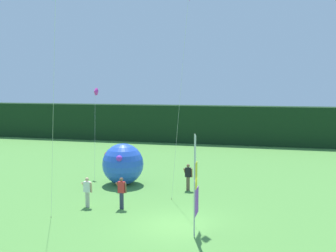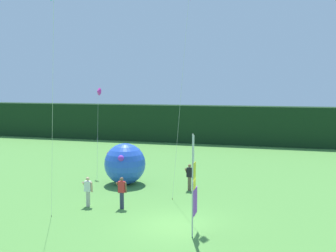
{
  "view_description": "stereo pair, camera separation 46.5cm",
  "coord_description": "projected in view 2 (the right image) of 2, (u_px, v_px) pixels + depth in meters",
  "views": [
    {
      "loc": [
        3.99,
        -17.23,
        6.53
      ],
      "look_at": [
        -0.87,
        2.04,
        4.44
      ],
      "focal_mm": 41.79,
      "sensor_mm": 36.0,
      "label": 1
    },
    {
      "loc": [
        4.44,
        -17.11,
        6.53
      ],
      "look_at": [
        -0.87,
        2.04,
        4.44
      ],
      "focal_mm": 41.79,
      "sensor_mm": 36.0,
      "label": 2
    }
  ],
  "objects": [
    {
      "name": "ground_plane",
      "position": [
        174.0,
        225.0,
        18.26
      ],
      "size": [
        120.0,
        120.0,
        0.0
      ],
      "primitive_type": "plane",
      "color": "#518E3D"
    },
    {
      "name": "distant_treeline",
      "position": [
        234.0,
        125.0,
        43.33
      ],
      "size": [
        80.0,
        2.4,
        4.23
      ],
      "primitive_type": "cube",
      "color": "black",
      "rests_on": "ground"
    },
    {
      "name": "banner_flag",
      "position": [
        194.0,
        187.0,
        16.91
      ],
      "size": [
        0.06,
        1.03,
        4.49
      ],
      "color": "#B7B7BC",
      "rests_on": "ground"
    },
    {
      "name": "person_near_banner",
      "position": [
        190.0,
        177.0,
        24.19
      ],
      "size": [
        0.55,
        0.48,
        1.66
      ],
      "color": "brown",
      "rests_on": "ground"
    },
    {
      "name": "person_mid_field",
      "position": [
        88.0,
        191.0,
        21.02
      ],
      "size": [
        0.55,
        0.48,
        1.62
      ],
      "color": "#B7B2A3",
      "rests_on": "ground"
    },
    {
      "name": "person_far_left",
      "position": [
        122.0,
        192.0,
        20.66
      ],
      "size": [
        0.55,
        0.48,
        1.69
      ],
      "color": "#2D334C",
      "rests_on": "ground"
    },
    {
      "name": "inflatable_balloon",
      "position": [
        125.0,
        164.0,
        25.76
      ],
      "size": [
        2.77,
        2.75,
        2.72
      ],
      "color": "blue",
      "rests_on": "ground"
    },
    {
      "name": "kite_magenta_diamond_0",
      "position": [
        188.0,
        5.0,
        20.45
      ],
      "size": [
        1.42,
        0.94,
        12.27
      ],
      "color": "brown",
      "rests_on": "ground"
    },
    {
      "name": "kite_magenta_delta_1",
      "position": [
        98.0,
        92.0,
        28.46
      ],
      "size": [
        1.31,
        2.8,
        6.35
      ],
      "color": "brown",
      "rests_on": "ground"
    }
  ]
}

